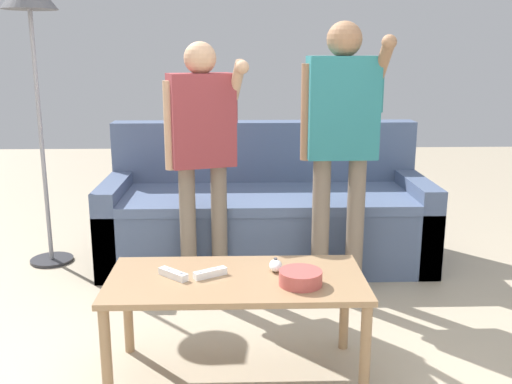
% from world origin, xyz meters
% --- Properties ---
extents(ground_plane, '(12.00, 12.00, 0.00)m').
position_xyz_m(ground_plane, '(0.00, 0.00, 0.00)').
color(ground_plane, tan).
extents(couch, '(2.12, 0.86, 0.90)m').
position_xyz_m(couch, '(0.14, 1.42, 0.31)').
color(couch, '#475675').
rests_on(couch, ground).
extents(coffee_table, '(1.08, 0.52, 0.46)m').
position_xyz_m(coffee_table, '(-0.05, -0.08, 0.40)').
color(coffee_table, '#997551').
rests_on(coffee_table, ground).
extents(snack_bowl, '(0.18, 0.18, 0.06)m').
position_xyz_m(snack_bowl, '(0.21, -0.17, 0.49)').
color(snack_bowl, '#B24C47').
rests_on(snack_bowl, coffee_table).
extents(game_remote_nunchuk, '(0.06, 0.09, 0.05)m').
position_xyz_m(game_remote_nunchuk, '(0.12, -0.01, 0.48)').
color(game_remote_nunchuk, white).
rests_on(game_remote_nunchuk, coffee_table).
extents(floor_lamp, '(0.34, 0.34, 1.85)m').
position_xyz_m(floor_lamp, '(-1.31, 1.37, 1.60)').
color(floor_lamp, '#2D2D33').
rests_on(floor_lamp, ground).
extents(player_right, '(0.46, 0.32, 1.54)m').
position_xyz_m(player_right, '(0.53, 0.80, 0.97)').
color(player_right, '#756656').
rests_on(player_right, ground).
extents(player_left, '(0.47, 0.31, 1.43)m').
position_xyz_m(player_left, '(-0.24, 0.87, 0.90)').
color(player_left, '#756656').
rests_on(player_left, ground).
extents(game_remote_wand_near, '(0.14, 0.10, 0.03)m').
position_xyz_m(game_remote_wand_near, '(-0.16, -0.07, 0.47)').
color(game_remote_wand_near, white).
rests_on(game_remote_wand_near, coffee_table).
extents(game_remote_wand_far, '(0.14, 0.13, 0.03)m').
position_xyz_m(game_remote_wand_far, '(-0.32, -0.08, 0.47)').
color(game_remote_wand_far, white).
rests_on(game_remote_wand_far, coffee_table).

